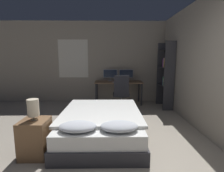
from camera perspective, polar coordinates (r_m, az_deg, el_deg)
The scene contains 12 objects.
wall_back at distance 6.01m, azimuth -0.59°, elevation 7.80°, with size 12.00×0.08×2.70m.
wall_side_right at distance 3.81m, azimuth 28.75°, elevation 5.95°, with size 0.06×12.00×2.70m.
bed at distance 3.39m, azimuth -3.57°, elevation -12.32°, with size 1.47×2.01×0.57m.
nightstand at distance 3.01m, azimuth -23.76°, elevation -15.24°, with size 0.40×0.43×0.57m.
bedside_lamp at distance 2.85m, azimuth -24.36°, elevation -6.53°, with size 0.17×0.17×0.32m.
desk at distance 5.70m, azimuth 2.12°, elevation 0.58°, with size 1.53×0.62×0.73m.
monitor_left at distance 5.86m, azimuth -0.59°, elevation 3.87°, with size 0.47×0.16×0.38m.
monitor_right at distance 5.89m, azimuth 4.66°, elevation 3.86°, with size 0.47×0.16×0.38m.
keyboard at distance 5.48m, azimuth 2.23°, elevation 1.26°, with size 0.40×0.13×0.02m.
computer_mouse at distance 5.50m, azimuth 5.26°, elevation 1.36°, with size 0.07×0.05×0.04m.
office_chair at distance 5.01m, azimuth 3.00°, elevation -3.35°, with size 0.52×0.52×1.02m.
bookshelf at distance 5.40m, azimuth 17.31°, elevation 4.32°, with size 0.30×0.76×1.95m.
Camera 1 is at (-0.03, -1.82, 1.48)m, focal length 28.00 mm.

